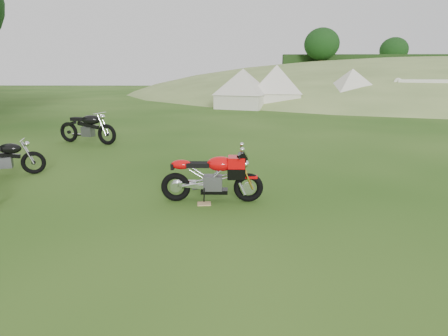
# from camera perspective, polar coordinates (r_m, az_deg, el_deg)

# --- Properties ---
(ground) EXTENTS (120.00, 120.00, 0.00)m
(ground) POSITION_cam_1_polar(r_m,az_deg,el_deg) (6.51, -2.35, -6.76)
(ground) COLOR #1D440E
(ground) RESTS_ON ground
(hillside) EXTENTS (80.00, 64.00, 8.00)m
(hillside) POSITION_cam_1_polar(r_m,az_deg,el_deg) (51.77, 29.29, 10.07)
(hillside) COLOR olive
(hillside) RESTS_ON ground
(hedgerow) EXTENTS (36.00, 1.20, 8.60)m
(hedgerow) POSITION_cam_1_polar(r_m,az_deg,el_deg) (51.77, 29.29, 10.07)
(hedgerow) COLOR black
(hedgerow) RESTS_ON ground
(sport_motorcycle) EXTENTS (1.81, 0.46, 1.08)m
(sport_motorcycle) POSITION_cam_1_polar(r_m,az_deg,el_deg) (6.89, -1.86, -0.80)
(sport_motorcycle) COLOR red
(sport_motorcycle) RESTS_ON ground
(plywood_board) EXTENTS (0.27, 0.22, 0.02)m
(plywood_board) POSITION_cam_1_polar(r_m,az_deg,el_deg) (6.88, -3.04, -5.46)
(plywood_board) COLOR tan
(plywood_board) RESTS_ON ground
(vintage_moto_b) EXTENTS (1.74, 0.92, 0.89)m
(vintage_moto_b) POSITION_cam_1_polar(r_m,az_deg,el_deg) (9.97, -30.57, 1.41)
(vintage_moto_b) COLOR black
(vintage_moto_b) RESTS_ON ground
(vintage_moto_d) EXTENTS (2.19, 1.11, 1.13)m
(vintage_moto_d) POSITION_cam_1_polar(r_m,az_deg,el_deg) (13.37, -20.15, 5.90)
(vintage_moto_d) COLOR black
(vintage_moto_d) RESTS_ON ground
(tent_left) EXTENTS (3.80, 3.80, 2.58)m
(tent_left) POSITION_cam_1_polar(r_m,az_deg,el_deg) (25.16, 2.91, 12.04)
(tent_left) COLOR beige
(tent_left) RESTS_ON ground
(tent_mid) EXTENTS (3.45, 3.45, 2.73)m
(tent_mid) POSITION_cam_1_polar(r_m,az_deg,el_deg) (26.09, 7.97, 12.18)
(tent_mid) COLOR silver
(tent_mid) RESTS_ON ground
(tent_right) EXTENTS (3.43, 3.43, 2.58)m
(tent_right) POSITION_cam_1_polar(r_m,az_deg,el_deg) (26.87, 18.82, 11.46)
(tent_right) COLOR silver
(tent_right) RESTS_ON ground
(caravan) EXTENTS (4.46, 3.08, 1.91)m
(caravan) POSITION_cam_1_polar(r_m,az_deg,el_deg) (28.15, 28.16, 9.96)
(caravan) COLOR white
(caravan) RESTS_ON ground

